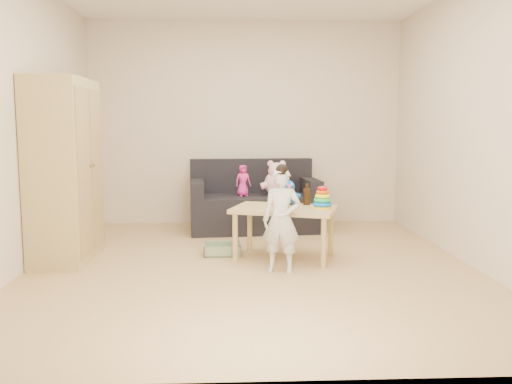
{
  "coord_description": "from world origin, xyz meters",
  "views": [
    {
      "loc": [
        -0.17,
        -4.83,
        1.28
      ],
      "look_at": [
        0.05,
        0.25,
        0.65
      ],
      "focal_mm": 38.0,
      "sensor_mm": 36.0,
      "label": 1
    }
  ],
  "objects_px": {
    "wardrobe": "(65,171)",
    "play_table": "(284,233)",
    "sofa": "(254,213)",
    "toddler": "(281,221)"
  },
  "relations": [
    {
      "from": "wardrobe",
      "to": "play_table",
      "type": "bearing_deg",
      "value": -2.07
    },
    {
      "from": "wardrobe",
      "to": "play_table",
      "type": "distance_m",
      "value": 2.16
    },
    {
      "from": "sofa",
      "to": "play_table",
      "type": "bearing_deg",
      "value": -85.57
    },
    {
      "from": "sofa",
      "to": "toddler",
      "type": "xyz_separation_m",
      "value": [
        0.16,
        -1.88,
        0.23
      ]
    },
    {
      "from": "play_table",
      "to": "toddler",
      "type": "relative_size",
      "value": 1.06
    },
    {
      "from": "toddler",
      "to": "sofa",
      "type": "bearing_deg",
      "value": 110.27
    },
    {
      "from": "sofa",
      "to": "toddler",
      "type": "distance_m",
      "value": 1.9
    },
    {
      "from": "wardrobe",
      "to": "toddler",
      "type": "relative_size",
      "value": 1.91
    },
    {
      "from": "play_table",
      "to": "wardrobe",
      "type": "bearing_deg",
      "value": 177.93
    },
    {
      "from": "toddler",
      "to": "wardrobe",
      "type": "bearing_deg",
      "value": -179.41
    }
  ]
}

